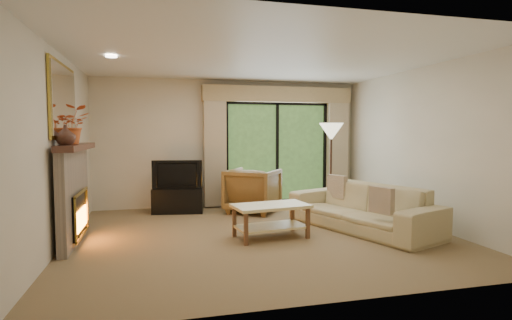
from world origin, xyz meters
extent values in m
plane|color=olive|center=(0.00, 0.00, 0.00)|extent=(5.50, 5.50, 0.00)
plane|color=white|center=(0.00, 0.00, 2.60)|extent=(5.50, 5.50, 0.00)
plane|color=beige|center=(0.00, 2.50, 1.30)|extent=(5.00, 0.00, 5.00)
plane|color=beige|center=(0.00, -2.50, 1.30)|extent=(5.00, 0.00, 5.00)
plane|color=beige|center=(-2.75, 0.00, 1.30)|extent=(0.00, 5.00, 5.00)
plane|color=beige|center=(2.75, 0.00, 1.30)|extent=(0.00, 5.00, 5.00)
cube|color=tan|center=(-0.35, 2.34, 1.20)|extent=(0.45, 0.18, 2.35)
cube|color=tan|center=(2.35, 2.34, 1.20)|extent=(0.45, 0.18, 2.35)
cube|color=tan|center=(1.00, 2.36, 2.32)|extent=(3.20, 0.24, 0.32)
cube|color=black|center=(-1.12, 1.95, 0.24)|extent=(1.00, 0.57, 0.47)
imported|color=black|center=(-1.12, 1.95, 0.74)|extent=(0.94, 0.27, 0.54)
imported|color=brown|center=(0.28, 1.65, 0.42)|extent=(1.27, 1.28, 0.84)
imported|color=tan|center=(1.61, -0.11, 0.36)|extent=(1.74, 2.62, 0.71)
cube|color=brown|center=(1.53, -0.81, 0.59)|extent=(0.22, 0.38, 0.37)
cube|color=brown|center=(1.53, 0.59, 0.59)|extent=(0.23, 0.40, 0.39)
imported|color=#482A20|center=(-2.61, -0.27, 1.50)|extent=(0.25, 0.25, 0.25)
imported|color=#C95928|center=(-2.61, 0.10, 1.63)|extent=(0.52, 0.46, 0.52)
camera|label=1|loc=(-1.50, -5.72, 1.53)|focal=28.00mm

